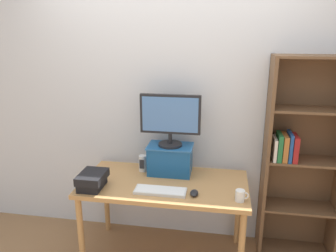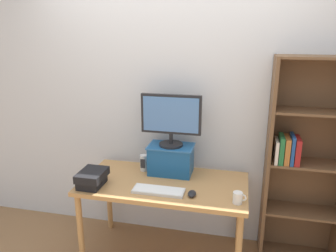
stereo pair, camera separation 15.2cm
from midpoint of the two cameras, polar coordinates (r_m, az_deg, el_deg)
back_wall at (r=3.00m, az=-0.60°, el=3.95°), size 7.00×0.08×2.60m
desk at (r=2.81m, az=-2.19°, el=-11.16°), size 1.38×0.70×0.72m
bookshelf_unit at (r=2.99m, az=20.79°, el=-5.33°), size 0.65×0.28×1.76m
riser_box at (r=2.89m, az=-1.13°, el=-5.71°), size 0.39×0.26×0.26m
computer_monitor at (r=2.77m, az=-1.18°, el=1.42°), size 0.52×0.21×0.45m
keyboard at (r=2.61m, az=-3.13°, el=-11.22°), size 0.41×0.14×0.02m
computer_mouse at (r=2.57m, az=2.87°, el=-11.60°), size 0.06×0.10×0.04m
book_stack at (r=2.74m, az=-14.64°, el=-9.10°), size 0.20×0.26×0.13m
coffee_mug at (r=2.52m, az=10.78°, el=-11.86°), size 0.10×0.07×0.09m
desk_speaker at (r=2.96m, az=-5.89°, el=-6.51°), size 0.07×0.07×0.15m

